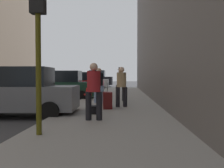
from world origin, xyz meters
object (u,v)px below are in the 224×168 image
at_px(rolling_suitcase, 107,100).
at_px(pedestrian_in_tan_coat, 121,85).
at_px(parked_dark_green_sedan, 62,86).
at_px(parked_silver_sedan, 90,82).
at_px(pedestrian_with_beanie, 121,82).
at_px(parked_black_suv, 96,79).
at_px(pedestrian_in_jeans, 99,83).
at_px(fire_hydrant, 88,94).
at_px(traffic_light, 38,18).
at_px(pedestrian_in_red_jacket, 94,88).
at_px(parked_red_hatchback, 79,83).
at_px(parked_gray_coupe, 20,93).
at_px(duffel_bag, 93,110).

bearing_deg(rolling_suitcase, pedestrian_in_tan_coat, 44.87).
xyz_separation_m(parked_dark_green_sedan, parked_silver_sedan, (-0.00, 12.74, 0.00)).
bearing_deg(parked_dark_green_sedan, pedestrian_with_beanie, -29.20).
distance_m(parked_black_suv, pedestrian_in_jeans, 22.18).
relative_size(parked_black_suv, fire_hydrant, 6.62).
bearing_deg(fire_hydrant, traffic_light, -89.65).
relative_size(fire_hydrant, pedestrian_in_red_jacket, 0.41).
relative_size(parked_dark_green_sedan, fire_hydrant, 5.99).
xyz_separation_m(parked_red_hatchback, parked_silver_sedan, (0.00, 7.02, 0.00)).
height_order(parked_gray_coupe, parked_red_hatchback, same).
distance_m(parked_dark_green_sedan, parked_silver_sedan, 12.74).
bearing_deg(parked_dark_green_sedan, pedestrian_in_tan_coat, -51.21).
height_order(parked_dark_green_sedan, parked_red_hatchback, same).
xyz_separation_m(parked_gray_coupe, traffic_light, (1.85, -3.34, 1.91)).
distance_m(parked_gray_coupe, parked_silver_sedan, 19.08).
xyz_separation_m(parked_dark_green_sedan, parked_black_suv, (-0.00, 19.00, 0.18)).
distance_m(pedestrian_in_red_jacket, pedestrian_in_jeans, 4.76).
bearing_deg(pedestrian_in_tan_coat, duffel_bag, -116.90).
distance_m(parked_silver_sedan, traffic_light, 22.57).
height_order(parked_dark_green_sedan, pedestrian_with_beanie, pedestrian_with_beanie).
relative_size(parked_silver_sedan, pedestrian_in_tan_coat, 2.48).
distance_m(parked_gray_coupe, traffic_light, 4.27).
xyz_separation_m(fire_hydrant, pedestrian_in_tan_coat, (1.87, -2.98, 0.61)).
xyz_separation_m(pedestrian_in_red_jacket, rolling_suitcase, (0.23, 2.65, -0.61)).
distance_m(parked_red_hatchback, parked_black_suv, 13.28).
bearing_deg(parked_red_hatchback, pedestrian_in_jeans, -73.73).
distance_m(parked_red_hatchback, pedestrian_in_tan_coat, 10.93).
bearing_deg(parked_red_hatchback, parked_gray_coupe, -90.00).
bearing_deg(pedestrian_with_beanie, traffic_light, -102.91).
xyz_separation_m(parked_red_hatchback, rolling_suitcase, (3.10, -10.85, -0.36)).
distance_m(parked_black_suv, rolling_suitcase, 24.34).
bearing_deg(traffic_light, pedestrian_in_red_jacket, 61.82).
bearing_deg(pedestrian_in_tan_coat, parked_gray_coupe, -154.24).
xyz_separation_m(parked_silver_sedan, pedestrian_in_jeans, (2.55, -15.77, 0.26)).
relative_size(fire_hydrant, pedestrian_in_jeans, 0.41).
distance_m(parked_gray_coupe, rolling_suitcase, 3.35).
distance_m(parked_silver_sedan, pedestrian_in_jeans, 15.97).
bearing_deg(parked_black_suv, parked_silver_sedan, -90.00).
xyz_separation_m(parked_gray_coupe, parked_black_suv, (-0.00, 25.34, 0.18)).
bearing_deg(pedestrian_with_beanie, pedestrian_in_tan_coat, -88.61).
xyz_separation_m(parked_gray_coupe, pedestrian_in_red_jacket, (2.87, -1.44, 0.26)).
xyz_separation_m(parked_red_hatchback, pedestrian_in_red_jacket, (2.87, -13.50, 0.26)).
height_order(parked_gray_coupe, duffel_bag, parked_gray_coupe).
distance_m(parked_silver_sedan, fire_hydrant, 14.45).
bearing_deg(pedestrian_in_jeans, parked_gray_coupe, -127.64).
height_order(fire_hydrant, pedestrian_with_beanie, pedestrian_with_beanie).
relative_size(parked_black_suv, pedestrian_in_jeans, 2.73).
height_order(pedestrian_in_tan_coat, duffel_bag, pedestrian_in_tan_coat).
xyz_separation_m(parked_silver_sedan, traffic_light, (1.85, -22.41, 1.91)).
xyz_separation_m(pedestrian_in_tan_coat, rolling_suitcase, (-0.57, -0.57, -0.61)).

